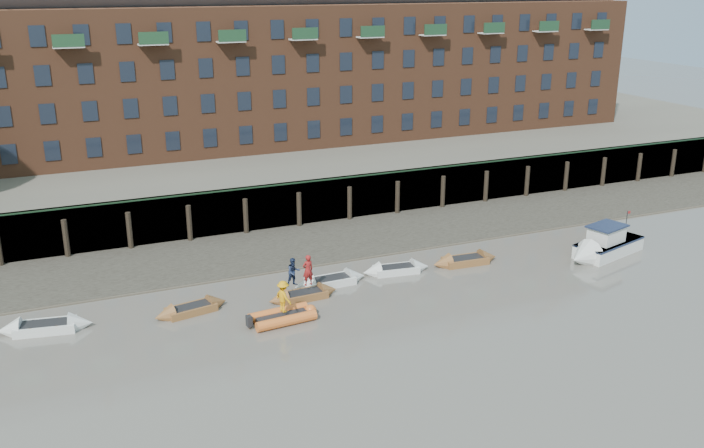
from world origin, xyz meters
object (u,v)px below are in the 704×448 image
person_rib_crew (283,296)px  person_rower_b (294,272)px  rib_tender (285,316)px  motor_launch (599,248)px  rowboat_6 (465,261)px  person_rower_a (308,270)px  rowboat_5 (396,269)px  rowboat_3 (303,295)px  rowboat_0 (45,327)px  rowboat_4 (330,281)px  rowboat_2 (191,309)px

person_rib_crew → person_rower_b: bearing=-49.3°
rib_tender → motor_launch: motor_launch is taller
rowboat_6 → person_rower_b: size_ratio=2.75×
motor_launch → person_rower_a: person_rower_a is taller
rowboat_6 → rowboat_5: bearing=178.6°
rowboat_3 → rowboat_5: rowboat_5 is taller
rowboat_0 → rowboat_4: bearing=9.4°
rowboat_3 → rowboat_4: bearing=27.6°
rowboat_5 → rowboat_6: 4.74m
rib_tender → rowboat_4: bearing=36.7°
rowboat_0 → rowboat_2: 7.43m
rowboat_0 → rowboat_2: bearing=4.0°
motor_launch → rowboat_3: bearing=-20.1°
rowboat_6 → person_rower_a: person_rower_a is taller
rib_tender → person_rib_crew: 1.19m
motor_launch → rowboat_5: bearing=-28.0°
motor_launch → rowboat_4: bearing=-24.6°
rowboat_3 → person_rower_a: bearing=-5.2°
rowboat_0 → rowboat_5: size_ratio=1.10×
person_rib_crew → motor_launch: bearing=-107.4°
person_rower_b → rowboat_3: bearing=-33.3°
rib_tender → person_rower_a: (2.17, 2.30, 1.44)m
rowboat_3 → person_rower_a: (0.29, -0.01, 1.50)m
rowboat_2 → rowboat_4: 8.44m
rowboat_5 → person_rower_a: size_ratio=2.42×
rowboat_4 → rowboat_6: rowboat_4 is taller
rowboat_2 → rowboat_5: bearing=-7.7°
rib_tender → person_rower_a: person_rower_a is taller
rowboat_2 → rib_tender: size_ratio=1.15×
rowboat_4 → person_rower_b: 3.15m
rowboat_5 → rib_tender: (-8.48, -3.74, 0.06)m
rowboat_0 → rowboat_2: (7.39, -0.75, -0.03)m
person_rower_b → person_rib_crew: person_rower_b is taller
rowboat_4 → person_rower_a: person_rower_a is taller
rowboat_6 → person_rower_a: bearing=-171.1°
rowboat_0 → person_rib_crew: (11.71, -3.79, 1.22)m
rowboat_2 → rowboat_4: size_ratio=0.95×
rowboat_2 → motor_launch: 26.33m
rowboat_4 → person_rower_b: (-2.62, -1.03, 1.40)m
rowboat_4 → rowboat_6: size_ratio=1.00×
rowboat_5 → person_rower_b: bearing=-162.9°
motor_launch → person_rower_a: 19.76m
rib_tender → person_rower_b: bearing=56.3°
rowboat_3 → rowboat_5: (6.61, 1.43, 0.01)m
person_rower_a → person_rib_crew: 3.28m
rowboat_3 → rowboat_6: (11.33, 1.03, 0.02)m
rowboat_4 → motor_launch: motor_launch is taller
rowboat_6 → person_rower_a: size_ratio=2.49×
rowboat_2 → rowboat_6: rowboat_6 is taller
rowboat_2 → person_rower_a: person_rower_a is taller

